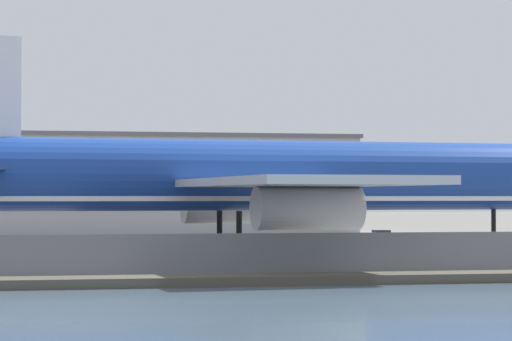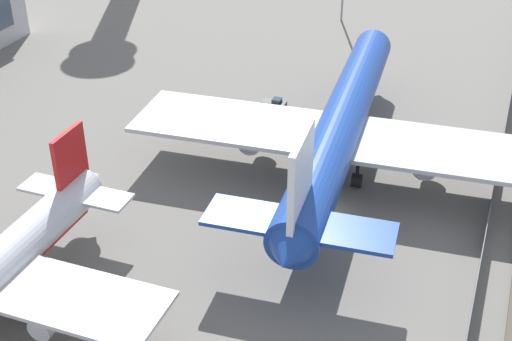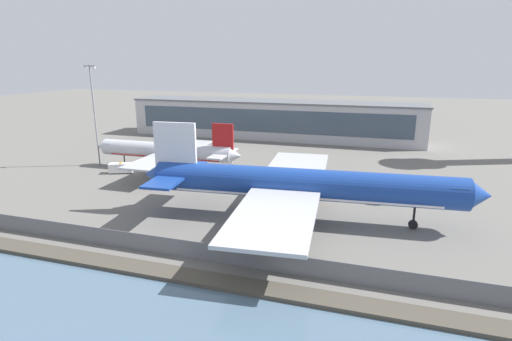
% 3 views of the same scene
% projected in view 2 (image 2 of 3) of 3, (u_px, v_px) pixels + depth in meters
% --- Properties ---
extents(ground_plane, '(500.00, 500.00, 0.00)m').
position_uv_depth(ground_plane, '(328.00, 210.00, 75.56)').
color(ground_plane, '#66635E').
extents(perimeter_fence, '(280.00, 0.10, 2.50)m').
position_uv_depth(perimeter_fence, '(486.00, 233.00, 69.99)').
color(perimeter_fence, slate).
rests_on(perimeter_fence, ground).
extents(cargo_jet_blue, '(54.34, 47.06, 15.18)m').
position_uv_depth(cargo_jet_blue, '(341.00, 127.00, 79.48)').
color(cargo_jet_blue, '#193D93').
rests_on(cargo_jet_blue, ground).
extents(baggage_tug, '(1.65, 3.22, 1.80)m').
position_uv_depth(baggage_tug, '(274.00, 105.00, 95.65)').
color(baggage_tug, '#1E2328').
rests_on(baggage_tug, ground).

